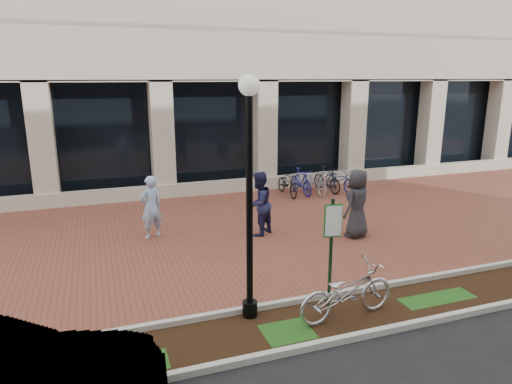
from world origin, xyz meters
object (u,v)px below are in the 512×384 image
object	(u,v)px
lamppost	(249,187)
parking_sign	(332,241)
pedestrian_mid	(259,204)
bike_rack_cluster	(314,181)
pedestrian_right	(357,204)
locked_bicycle	(347,292)
pedestrian_left	(151,207)
bollard	(324,186)

from	to	relation	value
lamppost	parking_sign	bearing A→B (deg)	-15.73
pedestrian_mid	parking_sign	bearing A→B (deg)	51.97
lamppost	bike_rack_cluster	bearing A→B (deg)	56.26
pedestrian_right	bike_rack_cluster	bearing A→B (deg)	-130.28
locked_bicycle	pedestrian_mid	world-z (taller)	pedestrian_mid
pedestrian_left	pedestrian_right	xyz separation A→B (m)	(5.35, -1.85, 0.08)
pedestrian_mid	pedestrian_right	xyz separation A→B (m)	(2.49, -1.06, 0.05)
bollard	bike_rack_cluster	size ratio (longest dim) A/B	0.31
pedestrian_left	pedestrian_right	bearing A→B (deg)	137.66
lamppost	bike_rack_cluster	world-z (taller)	lamppost
locked_bicycle	bike_rack_cluster	xyz separation A→B (m)	(3.67, 8.61, -0.06)
lamppost	bollard	distance (m)	9.03
pedestrian_right	pedestrian_left	bearing A→B (deg)	-46.17
lamppost	pedestrian_left	bearing A→B (deg)	102.99
parking_sign	bike_rack_cluster	distance (m)	9.29
pedestrian_left	pedestrian_right	world-z (taller)	pedestrian_right
locked_bicycle	pedestrian_mid	xyz separation A→B (m)	(0.05, 4.84, 0.38)
lamppost	pedestrian_right	size ratio (longest dim) A/B	2.29
lamppost	locked_bicycle	distance (m)	2.64
parking_sign	locked_bicycle	xyz separation A→B (m)	(0.23, -0.24, -0.92)
bike_rack_cluster	lamppost	bearing A→B (deg)	-129.86
pedestrian_mid	bike_rack_cluster	world-z (taller)	pedestrian_mid
lamppost	pedestrian_right	world-z (taller)	lamppost
pedestrian_right	bike_rack_cluster	size ratio (longest dim) A/B	0.64
pedestrian_mid	locked_bicycle	bearing A→B (deg)	54.81
pedestrian_right	bollard	size ratio (longest dim) A/B	2.06
lamppost	bike_rack_cluster	xyz separation A→B (m)	(5.32, 7.97, -2.01)
bike_rack_cluster	locked_bicycle	bearing A→B (deg)	-119.19
parking_sign	lamppost	size ratio (longest dim) A/B	0.51
pedestrian_left	pedestrian_right	size ratio (longest dim) A/B	0.91
parking_sign	bike_rack_cluster	world-z (taller)	parking_sign
pedestrian_right	parking_sign	bearing A→B (deg)	24.93
bike_rack_cluster	bollard	bearing A→B (deg)	-98.92
pedestrian_right	bollard	bearing A→B (deg)	-132.64
pedestrian_left	bike_rack_cluster	size ratio (longest dim) A/B	0.59
pedestrian_right	bollard	distance (m)	4.08
lamppost	pedestrian_mid	xyz separation A→B (m)	(1.71, 4.20, -1.57)
pedestrian_left	bike_rack_cluster	distance (m)	7.14
parking_sign	pedestrian_right	xyz separation A→B (m)	(2.76, 3.54, -0.48)
lamppost	bollard	world-z (taller)	lamppost
pedestrian_left	pedestrian_mid	distance (m)	2.96
locked_bicycle	pedestrian_left	world-z (taller)	pedestrian_left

